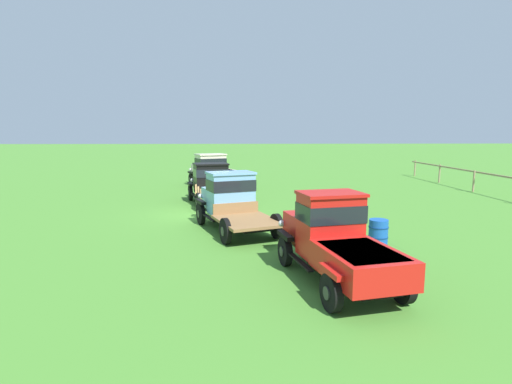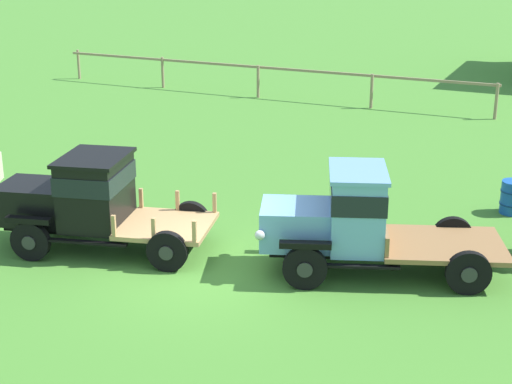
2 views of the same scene
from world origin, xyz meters
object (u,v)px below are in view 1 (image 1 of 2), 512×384
(vintage_truck_foreground_near, at_px, (213,171))
(vintage_truck_midrow_center, at_px, (230,199))
(vintage_truck_second_in_line, at_px, (210,182))
(oil_drum_beside_row, at_px, (378,232))
(vintage_truck_far_side, at_px, (334,238))

(vintage_truck_foreground_near, bearing_deg, vintage_truck_midrow_center, 6.75)
(vintage_truck_foreground_near, bearing_deg, vintage_truck_second_in_line, 2.16)
(vintage_truck_midrow_center, bearing_deg, oil_drum_beside_row, 62.22)
(vintage_truck_midrow_center, distance_m, oil_drum_beside_row, 5.65)
(vintage_truck_second_in_line, xyz_separation_m, vintage_truck_midrow_center, (5.69, 1.17, 0.00))
(vintage_truck_foreground_near, distance_m, vintage_truck_second_in_line, 6.15)
(vintage_truck_foreground_near, height_order, vintage_truck_midrow_center, vintage_truck_foreground_near)
(vintage_truck_second_in_line, distance_m, oil_drum_beside_row, 10.35)
(vintage_truck_far_side, bearing_deg, vintage_truck_midrow_center, -154.83)
(vintage_truck_midrow_center, bearing_deg, vintage_truck_foreground_near, -173.25)
(vintage_truck_second_in_line, relative_size, vintage_truck_far_side, 1.00)
(vintage_truck_foreground_near, relative_size, oil_drum_beside_row, 6.94)
(vintage_truck_far_side, xyz_separation_m, oil_drum_beside_row, (-3.13, 2.26, -0.64))
(vintage_truck_second_in_line, height_order, vintage_truck_midrow_center, vintage_truck_midrow_center)
(vintage_truck_foreground_near, bearing_deg, oil_drum_beside_row, 23.77)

